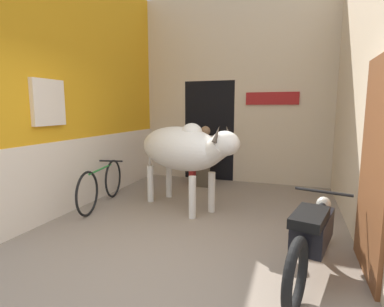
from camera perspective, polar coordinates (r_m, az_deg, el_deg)
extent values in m
plane|color=gray|center=(3.20, -7.92, -21.71)|extent=(30.00, 30.00, 0.00)
cube|color=orange|center=(5.62, -18.60, 12.26)|extent=(0.18, 4.04, 4.02)
cube|color=silver|center=(5.64, -17.10, -2.47)|extent=(0.03, 4.04, 1.13)
cube|color=silver|center=(4.67, -25.75, 8.74)|extent=(0.08, 0.56, 0.64)
cube|color=beige|center=(6.87, 8.34, 21.18)|extent=(4.04, 0.18, 1.81)
cube|color=beige|center=(7.18, -4.45, 4.54)|extent=(0.90, 0.18, 2.21)
cube|color=beige|center=(6.60, 16.71, 3.85)|extent=(2.00, 0.18, 2.21)
cube|color=black|center=(7.19, 4.21, 4.55)|extent=(1.14, 0.90, 2.21)
cube|color=maroon|center=(6.49, 15.00, 10.10)|extent=(1.07, 0.03, 0.26)
cube|color=beige|center=(4.57, 30.22, 12.51)|extent=(0.18, 4.04, 4.02)
cube|color=brown|center=(3.31, 31.46, -2.40)|extent=(0.05, 1.00, 2.10)
ellipsoid|color=silver|center=(4.83, -2.47, 1.00)|extent=(1.89, 1.49, 0.70)
ellipsoid|color=silver|center=(4.57, -0.04, 4.20)|extent=(0.43, 0.42, 0.26)
cylinder|color=silver|center=(4.24, 4.49, 0.67)|extent=(0.56, 0.51, 0.46)
ellipsoid|color=silver|center=(4.10, 6.35, 1.94)|extent=(0.54, 0.48, 0.34)
cylinder|color=silver|center=(5.52, -7.98, -0.21)|extent=(0.13, 0.10, 0.57)
cylinder|color=silver|center=(4.71, 3.76, -7.36)|extent=(0.11, 0.11, 0.63)
cylinder|color=silver|center=(4.44, 0.07, -8.34)|extent=(0.11, 0.11, 0.63)
cylinder|color=silver|center=(5.49, -4.42, -5.04)|extent=(0.11, 0.11, 0.63)
cylinder|color=silver|center=(5.26, -7.93, -5.70)|extent=(0.11, 0.11, 0.63)
cone|color=#473D33|center=(4.21, 6.96, 3.85)|extent=(0.14, 0.18, 0.24)
cone|color=#473D33|center=(4.04, 4.73, 3.68)|extent=(0.14, 0.18, 0.24)
torus|color=black|center=(2.66, 19.15, -21.09)|extent=(0.22, 0.62, 0.62)
torus|color=black|center=(3.78, 23.66, -12.26)|extent=(0.22, 0.62, 0.62)
cube|color=black|center=(3.15, 22.01, -13.24)|extent=(0.43, 0.73, 0.28)
cube|color=black|center=(2.91, 21.52, -11.21)|extent=(0.38, 0.59, 0.09)
cylinder|color=black|center=(3.53, 23.71, -6.69)|extent=(0.57, 0.17, 0.03)
sphere|color=silver|center=(3.65, 23.78, -8.70)|extent=(0.15, 0.15, 0.15)
torus|color=black|center=(4.79, -19.31, -7.22)|extent=(0.17, 0.68, 0.68)
torus|color=black|center=(5.66, -14.78, -4.62)|extent=(0.17, 0.68, 0.68)
cylinder|color=green|center=(5.16, -16.98, -2.86)|extent=(0.19, 0.80, 0.03)
cylinder|color=black|center=(5.52, -15.26, -1.39)|extent=(0.44, 0.11, 0.03)
cube|color=brown|center=(6.21, 2.10, -4.27)|extent=(0.26, 0.14, 0.45)
cube|color=brown|center=(6.24, 2.36, -1.61)|extent=(0.26, 0.32, 0.11)
cube|color=beige|center=(6.26, 2.56, 0.92)|extent=(0.38, 0.20, 0.54)
sphere|color=#937051|center=(6.22, 2.58, 4.31)|extent=(0.20, 0.20, 0.20)
cylinder|color=red|center=(6.43, 0.30, -3.97)|extent=(0.21, 0.21, 0.42)
cylinder|color=red|center=(6.38, 0.30, -1.98)|extent=(0.30, 0.30, 0.04)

